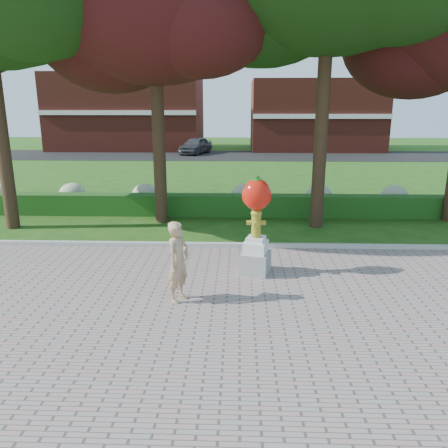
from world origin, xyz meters
name	(u,v)px	position (x,y,z in m)	size (l,w,h in m)	color
ground	(203,289)	(0.00, 0.00, 0.00)	(100.00, 100.00, 0.00)	#1C4812
walkway	(181,401)	(0.00, -4.00, 0.02)	(40.00, 14.00, 0.04)	gray
curb	(211,245)	(0.00, 3.00, 0.07)	(40.00, 0.18, 0.15)	#ADADA5
lawn_hedge	(218,205)	(0.00, 7.00, 0.40)	(24.00, 0.70, 0.80)	#1B4614
hydrangea_row	(233,196)	(0.57, 8.00, 0.55)	(20.10, 1.10, 0.99)	#A7AE85
street	(230,155)	(0.00, 28.00, 0.01)	(50.00, 8.00, 0.02)	black
building_left	(128,112)	(-10.00, 34.00, 3.50)	(14.00, 8.00, 7.00)	maroon
building_right	(315,115)	(8.00, 34.00, 3.20)	(12.00, 8.00, 6.40)	maroon
tree_mid_left	(151,3)	(-2.10, 6.08, 7.30)	(8.25, 7.04, 10.69)	black
hydrant_sculpture	(256,223)	(1.22, 0.92, 1.33)	(0.81, 0.81, 2.44)	gray
woman	(178,262)	(-0.46, -0.72, 0.91)	(0.64, 0.42, 1.74)	tan
parked_car	(196,145)	(-3.00, 29.12, 0.75)	(1.72, 4.28, 1.46)	#43454B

